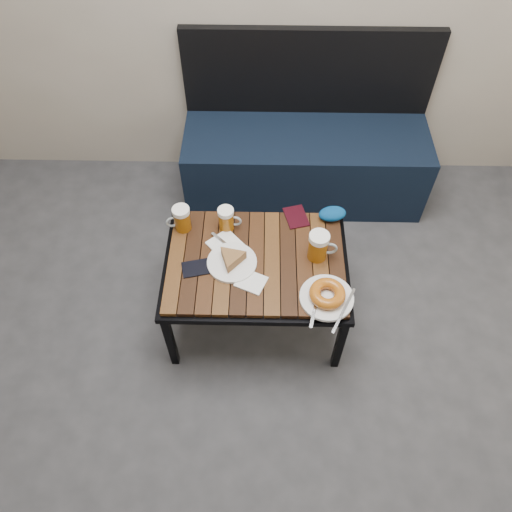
{
  "coord_description": "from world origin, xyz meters",
  "views": [
    {
      "loc": [
        -0.14,
        -0.51,
        2.28
      ],
      "look_at": [
        -0.16,
        0.84,
        0.5
      ],
      "focal_mm": 35.0,
      "sensor_mm": 36.0,
      "label": 1
    }
  ],
  "objects_px": {
    "plate_bagel": "(327,295)",
    "bench": "(305,156)",
    "cafe_table": "(256,265)",
    "passport_navy": "(196,268)",
    "passport_burgundy": "(296,217)",
    "knit_pouch": "(332,214)",
    "beer_mug_left": "(182,219)",
    "plate_pie": "(232,260)",
    "beer_mug_centre": "(227,219)",
    "beer_mug_right": "(319,246)"
  },
  "relations": [
    {
      "from": "bench",
      "to": "plate_bagel",
      "type": "distance_m",
      "value": 1.15
    },
    {
      "from": "bench",
      "to": "beer_mug_right",
      "type": "height_order",
      "value": "bench"
    },
    {
      "from": "cafe_table",
      "to": "plate_pie",
      "type": "bearing_deg",
      "value": -167.98
    },
    {
      "from": "beer_mug_right",
      "to": "passport_burgundy",
      "type": "xyz_separation_m",
      "value": [
        -0.09,
        0.23,
        -0.07
      ]
    },
    {
      "from": "beer_mug_right",
      "to": "plate_pie",
      "type": "distance_m",
      "value": 0.39
    },
    {
      "from": "plate_bagel",
      "to": "knit_pouch",
      "type": "relative_size",
      "value": 2.2
    },
    {
      "from": "beer_mug_left",
      "to": "passport_burgundy",
      "type": "bearing_deg",
      "value": 173.28
    },
    {
      "from": "beer_mug_left",
      "to": "plate_bagel",
      "type": "height_order",
      "value": "beer_mug_left"
    },
    {
      "from": "beer_mug_left",
      "to": "beer_mug_right",
      "type": "xyz_separation_m",
      "value": [
        0.63,
        -0.16,
        0.01
      ]
    },
    {
      "from": "beer_mug_centre",
      "to": "passport_burgundy",
      "type": "height_order",
      "value": "beer_mug_centre"
    },
    {
      "from": "beer_mug_centre",
      "to": "plate_pie",
      "type": "distance_m",
      "value": 0.22
    },
    {
      "from": "passport_navy",
      "to": "beer_mug_right",
      "type": "bearing_deg",
      "value": 84.95
    },
    {
      "from": "passport_burgundy",
      "to": "plate_bagel",
      "type": "bearing_deg",
      "value": -90.97
    },
    {
      "from": "beer_mug_right",
      "to": "passport_navy",
      "type": "xyz_separation_m",
      "value": [
        -0.55,
        -0.08,
        -0.07
      ]
    },
    {
      "from": "beer_mug_left",
      "to": "knit_pouch",
      "type": "relative_size",
      "value": 0.97
    },
    {
      "from": "beer_mug_left",
      "to": "beer_mug_right",
      "type": "relative_size",
      "value": 0.89
    },
    {
      "from": "bench",
      "to": "cafe_table",
      "type": "xyz_separation_m",
      "value": [
        -0.27,
        -0.92,
        0.16
      ]
    },
    {
      "from": "bench",
      "to": "knit_pouch",
      "type": "height_order",
      "value": "bench"
    },
    {
      "from": "bench",
      "to": "passport_burgundy",
      "type": "bearing_deg",
      "value": -97.12
    },
    {
      "from": "bench",
      "to": "plate_pie",
      "type": "height_order",
      "value": "bench"
    },
    {
      "from": "beer_mug_centre",
      "to": "passport_navy",
      "type": "bearing_deg",
      "value": -113.85
    },
    {
      "from": "beer_mug_centre",
      "to": "plate_bagel",
      "type": "bearing_deg",
      "value": -37.7
    },
    {
      "from": "bench",
      "to": "cafe_table",
      "type": "distance_m",
      "value": 0.98
    },
    {
      "from": "beer_mug_right",
      "to": "passport_navy",
      "type": "distance_m",
      "value": 0.56
    },
    {
      "from": "bench",
      "to": "plate_bagel",
      "type": "bearing_deg",
      "value": -88.32
    },
    {
      "from": "bench",
      "to": "passport_navy",
      "type": "bearing_deg",
      "value": -118.86
    },
    {
      "from": "cafe_table",
      "to": "plate_pie",
      "type": "xyz_separation_m",
      "value": [
        -0.11,
        -0.02,
        0.07
      ]
    },
    {
      "from": "plate_bagel",
      "to": "passport_navy",
      "type": "height_order",
      "value": "plate_bagel"
    },
    {
      "from": "beer_mug_left",
      "to": "beer_mug_right",
      "type": "bearing_deg",
      "value": 151.14
    },
    {
      "from": "plate_bagel",
      "to": "plate_pie",
      "type": "bearing_deg",
      "value": 156.49
    },
    {
      "from": "plate_pie",
      "to": "passport_burgundy",
      "type": "xyz_separation_m",
      "value": [
        0.3,
        0.28,
        -0.02
      ]
    },
    {
      "from": "plate_pie",
      "to": "plate_bagel",
      "type": "xyz_separation_m",
      "value": [
        0.41,
        -0.18,
        0.0
      ]
    },
    {
      "from": "passport_burgundy",
      "to": "knit_pouch",
      "type": "relative_size",
      "value": 1.03
    },
    {
      "from": "bench",
      "to": "plate_bagel",
      "type": "xyz_separation_m",
      "value": [
        0.03,
        -1.13,
        0.23
      ]
    },
    {
      "from": "plate_bagel",
      "to": "passport_burgundy",
      "type": "relative_size",
      "value": 2.13
    },
    {
      "from": "beer_mug_centre",
      "to": "knit_pouch",
      "type": "distance_m",
      "value": 0.51
    },
    {
      "from": "beer_mug_centre",
      "to": "knit_pouch",
      "type": "relative_size",
      "value": 0.91
    },
    {
      "from": "plate_bagel",
      "to": "passport_navy",
      "type": "bearing_deg",
      "value": 165.47
    },
    {
      "from": "cafe_table",
      "to": "passport_burgundy",
      "type": "relative_size",
      "value": 6.09
    },
    {
      "from": "plate_bagel",
      "to": "bench",
      "type": "bearing_deg",
      "value": 91.68
    },
    {
      "from": "beer_mug_left",
      "to": "plate_pie",
      "type": "distance_m",
      "value": 0.32
    },
    {
      "from": "beer_mug_left",
      "to": "beer_mug_centre",
      "type": "relative_size",
      "value": 1.07
    },
    {
      "from": "passport_navy",
      "to": "passport_burgundy",
      "type": "bearing_deg",
      "value": 111.13
    },
    {
      "from": "beer_mug_left",
      "to": "plate_bagel",
      "type": "xyz_separation_m",
      "value": [
        0.65,
        -0.39,
        -0.04
      ]
    },
    {
      "from": "plate_pie",
      "to": "passport_burgundy",
      "type": "relative_size",
      "value": 1.63
    },
    {
      "from": "bench",
      "to": "passport_navy",
      "type": "xyz_separation_m",
      "value": [
        -0.54,
        -0.98,
        0.2
      ]
    },
    {
      "from": "plate_pie",
      "to": "plate_bagel",
      "type": "bearing_deg",
      "value": -23.51
    },
    {
      "from": "passport_navy",
      "to": "passport_burgundy",
      "type": "height_order",
      "value": "same"
    },
    {
      "from": "bench",
      "to": "beer_mug_left",
      "type": "relative_size",
      "value": 10.77
    },
    {
      "from": "beer_mug_centre",
      "to": "plate_bagel",
      "type": "distance_m",
      "value": 0.59
    }
  ]
}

